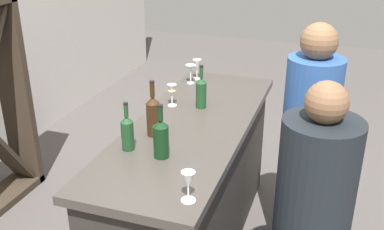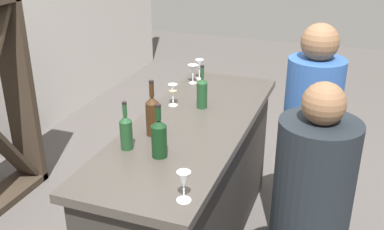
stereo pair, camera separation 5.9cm
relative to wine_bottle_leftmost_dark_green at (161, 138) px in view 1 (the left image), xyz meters
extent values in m
cube|color=#2A2723|center=(0.47, -0.01, -0.62)|extent=(1.87, 0.61, 0.91)
cube|color=#3D3833|center=(0.47, -0.01, -0.14)|extent=(1.95, 0.69, 0.05)
cube|color=#33281E|center=(0.83, 1.64, -0.26)|extent=(0.06, 0.28, 1.62)
cylinder|color=black|center=(0.00, 0.00, -0.02)|extent=(0.08, 0.08, 0.18)
cone|color=black|center=(0.00, 0.00, 0.08)|extent=(0.08, 0.08, 0.03)
cylinder|color=black|center=(0.00, 0.00, 0.14)|extent=(0.03, 0.03, 0.07)
cylinder|color=black|center=(0.00, 0.00, 0.18)|extent=(0.03, 0.03, 0.01)
cylinder|color=#193D1E|center=(0.02, 0.21, -0.03)|extent=(0.07, 0.07, 0.16)
cone|color=#193D1E|center=(0.02, 0.21, 0.07)|extent=(0.07, 0.07, 0.03)
cylinder|color=#193D1E|center=(0.02, 0.21, 0.12)|extent=(0.02, 0.02, 0.07)
cylinder|color=black|center=(0.02, 0.21, 0.16)|extent=(0.03, 0.03, 0.01)
cylinder|color=#331E0F|center=(0.23, 0.14, -0.01)|extent=(0.08, 0.08, 0.20)
cone|color=#331E0F|center=(0.23, 0.14, 0.11)|extent=(0.08, 0.08, 0.04)
cylinder|color=#331E0F|center=(0.23, 0.14, 0.17)|extent=(0.03, 0.03, 0.08)
cylinder|color=black|center=(0.23, 0.14, 0.22)|extent=(0.03, 0.03, 0.01)
cylinder|color=#193D1E|center=(0.72, 0.01, -0.03)|extent=(0.07, 0.07, 0.18)
cone|color=#193D1E|center=(0.72, 0.01, 0.08)|extent=(0.07, 0.07, 0.03)
cylinder|color=#193D1E|center=(0.72, 0.01, 0.13)|extent=(0.03, 0.03, 0.07)
cylinder|color=black|center=(0.72, 0.01, 0.18)|extent=(0.03, 0.03, 0.01)
cylinder|color=white|center=(-0.34, -0.27, -0.11)|extent=(0.07, 0.07, 0.00)
cylinder|color=white|center=(-0.34, -0.27, -0.08)|extent=(0.01, 0.01, 0.06)
cone|color=white|center=(-0.34, -0.27, -0.01)|extent=(0.06, 0.06, 0.08)
cylinder|color=white|center=(0.68, 0.20, -0.11)|extent=(0.06, 0.06, 0.00)
cylinder|color=white|center=(0.68, 0.20, -0.07)|extent=(0.01, 0.01, 0.08)
cone|color=white|center=(0.68, 0.20, 0.00)|extent=(0.06, 0.06, 0.07)
cone|color=beige|center=(0.68, 0.20, -0.02)|extent=(0.05, 0.05, 0.03)
cylinder|color=white|center=(1.27, 0.22, -0.11)|extent=(0.06, 0.06, 0.00)
cylinder|color=white|center=(1.27, 0.22, -0.08)|extent=(0.01, 0.01, 0.07)
cone|color=white|center=(1.27, 0.22, 0.00)|extent=(0.07, 0.07, 0.09)
cylinder|color=white|center=(1.16, 0.23, -0.11)|extent=(0.06, 0.06, 0.00)
cylinder|color=white|center=(1.16, 0.23, -0.07)|extent=(0.01, 0.01, 0.08)
cone|color=white|center=(1.16, 0.23, 0.00)|extent=(0.08, 0.08, 0.07)
sphere|color=brown|center=(0.00, -0.80, 0.30)|extent=(0.20, 0.20, 0.20)
cylinder|color=#284C8C|center=(0.72, -0.71, -0.39)|extent=(0.43, 0.43, 1.37)
sphere|color=brown|center=(0.72, -0.71, 0.40)|extent=(0.22, 0.22, 0.22)
camera|label=1|loc=(-1.93, -0.83, 1.05)|focal=41.87mm
camera|label=2|loc=(-1.91, -0.89, 1.05)|focal=41.87mm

